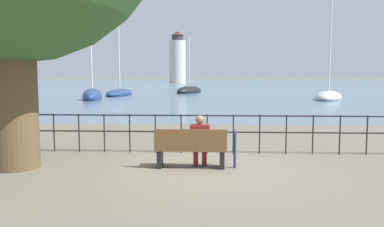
# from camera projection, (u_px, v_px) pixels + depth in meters

# --- Properties ---
(ground_plane) EXTENTS (1000.00, 1000.00, 0.00)m
(ground_plane) POSITION_uv_depth(u_px,v_px,m) (191.00, 167.00, 8.50)
(ground_plane) COLOR #706656
(harbor_water) EXTENTS (600.00, 300.00, 0.01)m
(harbor_water) POSITION_uv_depth(u_px,v_px,m) (210.00, 82.00, 165.41)
(harbor_water) COLOR slate
(harbor_water) RESTS_ON ground_plane
(park_bench) EXTENTS (1.61, 0.45, 0.90)m
(park_bench) POSITION_uv_depth(u_px,v_px,m) (191.00, 149.00, 8.40)
(park_bench) COLOR brown
(park_bench) RESTS_ON ground_plane
(seated_person_left) EXTENTS (0.44, 0.35, 1.19)m
(seated_person_left) POSITION_uv_depth(u_px,v_px,m) (200.00, 139.00, 8.44)
(seated_person_left) COLOR maroon
(seated_person_left) RESTS_ON ground_plane
(promenade_railing) EXTENTS (14.76, 0.04, 1.05)m
(promenade_railing) POSITION_uv_depth(u_px,v_px,m) (194.00, 128.00, 10.05)
(promenade_railing) COLOR black
(promenade_railing) RESTS_ON ground_plane
(closed_umbrella) EXTENTS (0.09, 0.09, 0.89)m
(closed_umbrella) POSITION_uv_depth(u_px,v_px,m) (235.00, 146.00, 8.42)
(closed_umbrella) COLOR navy
(closed_umbrella) RESTS_ON ground_plane
(sailboat_0) EXTENTS (4.68, 7.44, 11.89)m
(sailboat_0) POSITION_uv_depth(u_px,v_px,m) (328.00, 96.00, 34.98)
(sailboat_0) COLOR silver
(sailboat_0) RESTS_ON ground_plane
(sailboat_1) EXTENTS (2.94, 5.72, 12.66)m
(sailboat_1) POSITION_uv_depth(u_px,v_px,m) (92.00, 95.00, 34.65)
(sailboat_1) COLOR navy
(sailboat_1) RESTS_ON ground_plane
(sailboat_3) EXTENTS (2.44, 8.38, 9.00)m
(sailboat_3) POSITION_uv_depth(u_px,v_px,m) (120.00, 93.00, 43.10)
(sailboat_3) COLOR navy
(sailboat_3) RESTS_ON ground_plane
(sailboat_4) EXTENTS (4.22, 5.99, 7.58)m
(sailboat_4) POSITION_uv_depth(u_px,v_px,m) (189.00, 91.00, 48.97)
(sailboat_4) COLOR black
(sailboat_4) RESTS_ON ground_plane
(harbor_lighthouse) EXTENTS (5.87, 5.87, 18.64)m
(harbor_lighthouse) POSITION_uv_depth(u_px,v_px,m) (178.00, 59.00, 135.70)
(harbor_lighthouse) COLOR beige
(harbor_lighthouse) RESTS_ON ground_plane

